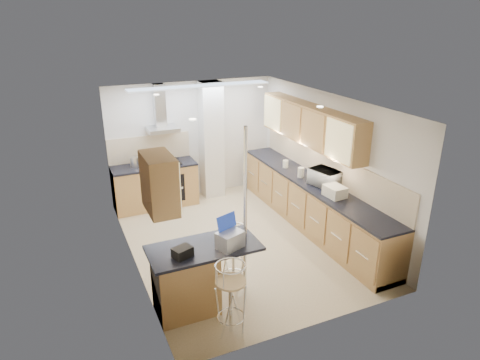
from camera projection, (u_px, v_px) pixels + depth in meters
name	position (u px, v px, depth m)	size (l,w,h in m)	color
ground	(238.00, 242.00, 7.61)	(4.80, 4.80, 0.00)	tan
room_shell	(246.00, 151.00, 7.49)	(3.64, 4.84, 2.51)	silver
right_counter	(311.00, 204.00, 8.01)	(0.63, 4.40, 0.92)	#AF7B46
back_counter	(155.00, 185.00, 8.87)	(1.70, 0.63, 0.92)	#AF7B46
peninsula	(205.00, 277.00, 5.78)	(1.47, 0.72, 0.94)	#AF7B46
microwave	(325.00, 178.00, 7.58)	(0.54, 0.37, 0.30)	white
laptop	(230.00, 240.00, 5.55)	(0.33, 0.24, 0.22)	#A0A3A7
bag	(182.00, 252.00, 5.35)	(0.24, 0.17, 0.13)	black
bar_stool_near	(231.00, 299.00, 5.30)	(0.40, 0.40, 0.99)	tan
bar_stool_end	(233.00, 259.00, 6.13)	(0.42, 0.42, 1.02)	tan
jar_a	(301.00, 172.00, 8.00)	(0.12, 0.12, 0.19)	silver
jar_b	(285.00, 164.00, 8.51)	(0.11, 0.11, 0.15)	silver
jar_c	(327.00, 182.00, 7.54)	(0.14, 0.14, 0.20)	beige
jar_d	(338.00, 194.00, 7.12)	(0.10, 0.10, 0.12)	white
bread_bin	(335.00, 191.00, 7.16)	(0.28, 0.35, 0.19)	silver
kettle	(134.00, 162.00, 8.53)	(0.16, 0.16, 0.21)	silver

